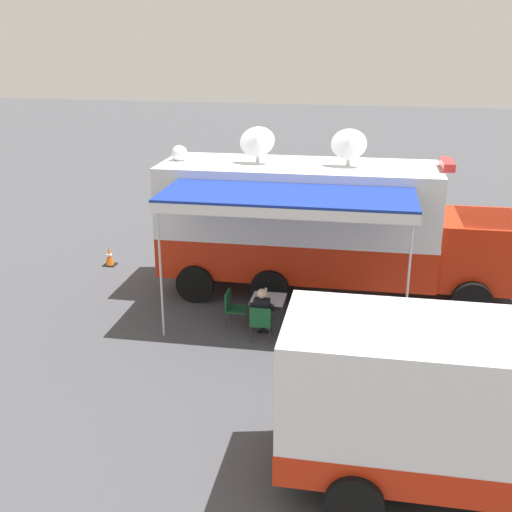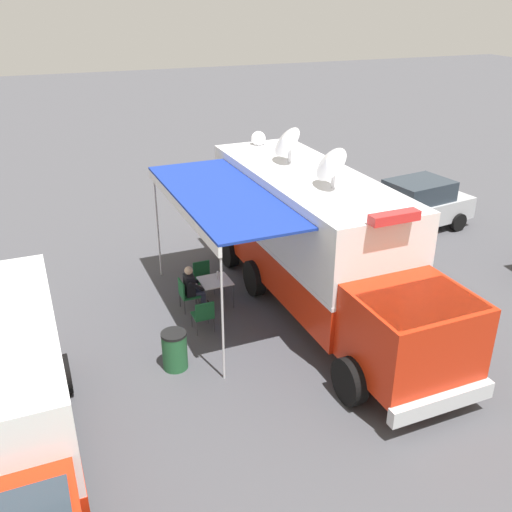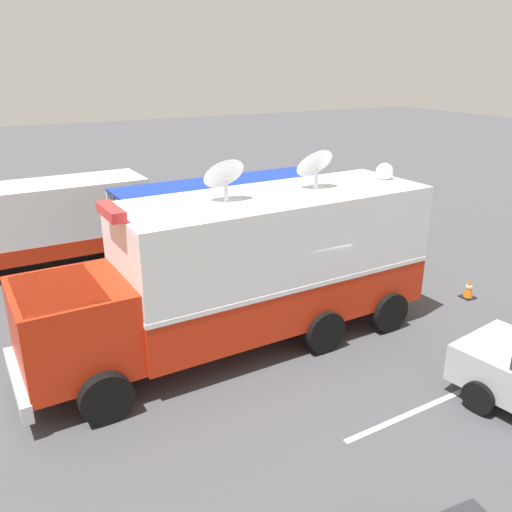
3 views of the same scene
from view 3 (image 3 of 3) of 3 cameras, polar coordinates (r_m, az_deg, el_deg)
ground_plane at (r=13.19m, az=1.99°, el=-8.32°), size 100.00×100.00×0.00m
lot_stripe at (r=11.47m, az=19.12°, el=-14.38°), size 0.31×4.80×0.01m
command_truck at (r=12.05m, az=-0.99°, el=-0.97°), size 5.16×9.58×4.53m
folding_table at (r=14.99m, az=-1.68°, el=-1.82°), size 0.83×0.83×0.73m
water_bottle at (r=14.88m, az=-1.24°, el=-1.32°), size 0.07×0.07×0.22m
folding_chair_at_table at (r=15.73m, az=-2.95°, el=-1.39°), size 0.50×0.50×0.87m
folding_chair_beside_table at (r=15.51m, az=0.97°, el=-1.68°), size 0.50×0.50×0.87m
folding_chair_spare_by_truck at (r=15.18m, az=-6.86°, el=-2.34°), size 0.50×0.50×0.87m
seated_responder at (r=15.52m, az=-2.64°, el=-1.14°), size 0.67×0.57×1.25m
trash_bin at (r=15.75m, az=-12.27°, el=-2.03°), size 0.57×0.57×0.91m
traffic_cone at (r=16.12m, az=21.81°, el=-3.23°), size 0.36×0.36×0.58m
support_truck at (r=18.25m, az=-21.52°, el=3.18°), size 2.54×6.88×2.70m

